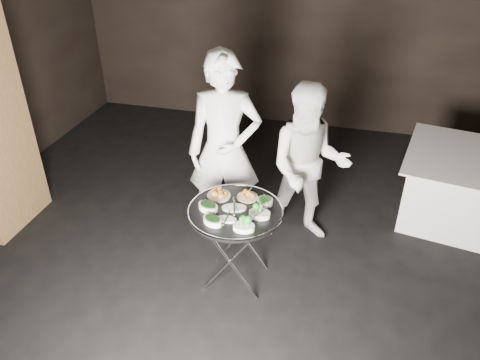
% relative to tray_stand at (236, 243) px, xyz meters
% --- Properties ---
extents(floor, '(6.00, 7.00, 0.05)m').
position_rel_tray_stand_xyz_m(floor, '(-0.14, -0.03, -0.44)').
color(floor, black).
rests_on(floor, ground).
extents(wall_back, '(6.00, 0.05, 3.00)m').
position_rel_tray_stand_xyz_m(wall_back, '(-0.14, 3.49, 1.09)').
color(wall_back, black).
rests_on(wall_back, floor).
extents(tray_stand, '(0.50, 0.42, 0.73)m').
position_rel_tray_stand_xyz_m(tray_stand, '(0.00, 0.00, 0.00)').
color(tray_stand, silver).
rests_on(tray_stand, floor).
extents(serving_tray, '(0.79, 0.79, 0.04)m').
position_rel_tray_stand_xyz_m(serving_tray, '(0.00, 0.00, 0.33)').
color(serving_tray, black).
rests_on(serving_tray, tray_stand).
extents(potato_plate_a, '(0.20, 0.20, 0.07)m').
position_rel_tray_stand_xyz_m(potato_plate_a, '(-0.19, 0.16, 0.37)').
color(potato_plate_a, beige).
rests_on(potato_plate_a, serving_tray).
extents(potato_plate_b, '(0.18, 0.18, 0.06)m').
position_rel_tray_stand_xyz_m(potato_plate_b, '(0.05, 0.20, 0.37)').
color(potato_plate_b, beige).
rests_on(potato_plate_b, serving_tray).
extents(greens_bowl, '(0.13, 0.13, 0.08)m').
position_rel_tray_stand_xyz_m(greens_bowl, '(0.22, 0.14, 0.38)').
color(greens_bowl, white).
rests_on(greens_bowl, serving_tray).
extents(asparagus_plate_a, '(0.22, 0.16, 0.04)m').
position_rel_tray_stand_xyz_m(asparagus_plate_a, '(-0.01, 0.01, 0.36)').
color(asparagus_plate_a, white).
rests_on(asparagus_plate_a, serving_tray).
extents(asparagus_plate_b, '(0.16, 0.09, 0.03)m').
position_rel_tray_stand_xyz_m(asparagus_plate_b, '(-0.03, -0.15, 0.36)').
color(asparagus_plate_b, white).
rests_on(asparagus_plate_b, serving_tray).
extents(spinach_bowl_a, '(0.21, 0.18, 0.07)m').
position_rel_tray_stand_xyz_m(spinach_bowl_a, '(-0.22, -0.05, 0.37)').
color(spinach_bowl_a, white).
rests_on(spinach_bowl_a, serving_tray).
extents(spinach_bowl_b, '(0.20, 0.17, 0.07)m').
position_rel_tray_stand_xyz_m(spinach_bowl_b, '(-0.12, -0.22, 0.37)').
color(spinach_bowl_b, white).
rests_on(spinach_bowl_b, serving_tray).
extents(broccoli_bowl_a, '(0.18, 0.13, 0.07)m').
position_rel_tray_stand_xyz_m(broccoli_bowl_a, '(0.21, -0.04, 0.37)').
color(broccoli_bowl_a, white).
rests_on(broccoli_bowl_a, serving_tray).
extents(broccoli_bowl_b, '(0.18, 0.14, 0.07)m').
position_rel_tray_stand_xyz_m(broccoli_bowl_b, '(0.13, -0.23, 0.37)').
color(broccoli_bowl_b, white).
rests_on(broccoli_bowl_b, serving_tray).
extents(serving_utensils, '(0.57, 0.43, 0.01)m').
position_rel_tray_stand_xyz_m(serving_utensils, '(0.02, 0.07, 0.39)').
color(serving_utensils, silver).
rests_on(serving_utensils, serving_tray).
extents(waiter_left, '(0.76, 0.58, 1.86)m').
position_rel_tray_stand_xyz_m(waiter_left, '(-0.28, 0.65, 0.52)').
color(waiter_left, white).
rests_on(waiter_left, floor).
extents(waiter_right, '(0.88, 0.74, 1.60)m').
position_rel_tray_stand_xyz_m(waiter_right, '(0.49, 0.79, 0.39)').
color(waiter_right, white).
rests_on(waiter_right, floor).
extents(dining_table, '(1.25, 1.25, 0.71)m').
position_rel_tray_stand_xyz_m(dining_table, '(2.04, 1.52, -0.05)').
color(dining_table, white).
rests_on(dining_table, floor).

